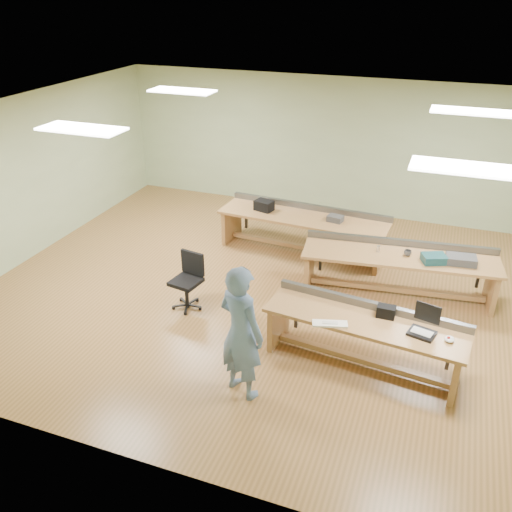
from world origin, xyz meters
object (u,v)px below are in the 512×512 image
Objects in this scene: task_chair at (188,288)px; parts_bin_teal at (434,259)px; workbench_front at (364,331)px; camera_bag at (386,312)px; workbench_mid at (399,264)px; person at (241,332)px; workbench_back at (303,225)px; mug at (408,253)px; laptop_base at (422,333)px; parts_bin_grey at (461,260)px; drinks_can at (378,249)px.

parts_bin_teal is at bearing 31.75° from task_chair.
camera_bag is (0.24, 0.14, 0.28)m from workbench_front.
person is at bearing -122.92° from workbench_mid.
workbench_mid is 0.98× the size of workbench_back.
mug is (0.07, 1.95, -0.03)m from camera_bag.
person reaches higher than laptop_base.
task_chair reaches higher than camera_bag.
workbench_mid is 0.60m from parts_bin_teal.
workbench_back is 4.08m from laptop_base.
parts_bin_teal is (3.67, 1.48, 0.47)m from task_chair.
parts_bin_grey is (2.50, 3.20, -0.11)m from person.
parts_bin_grey is 1.30m from drinks_can.
mug reaches higher than laptop_base.
task_chair is at bearing -158.63° from parts_bin_grey.
task_chair is at bearing 176.31° from workbench_front.
parts_bin_teal is at bearing 104.37° from laptop_base.
drinks_can is at bearing -176.98° from mug.
laptop_base is 3.07× the size of drinks_can.
workbench_back reaches higher than drinks_can.
camera_bag is 0.26× the size of task_chair.
mug is (-0.42, 2.20, 0.03)m from laptop_base.
workbench_back is at bearing 155.60° from parts_bin_teal.
laptop_base is at bearing -132.24° from person.
workbench_mid reaches higher than drinks_can.
camera_bag is 0.66× the size of parts_bin_teal.
parts_bin_teal reaches higher than laptop_base.
parts_bin_grey is (1.15, 2.12, 0.26)m from workbench_front.
drinks_can reaches higher than mug.
workbench_front reaches higher than laptop_base.
camera_bag is 1.95m from mug.
drinks_can is (-0.89, 2.18, 0.04)m from laptop_base.
task_chair reaches higher than workbench_back.
parts_bin_grey is at bearing 1.38° from mug.
parts_bin_grey is at bearing -105.29° from person.
workbench_front is 2.12m from workbench_mid.
task_chair is 4.40m from parts_bin_grey.
parts_bin_teal is at bearing 76.18° from workbench_front.
drinks_can is (-0.40, 1.93, -0.03)m from camera_bag.
camera_bag is 1.92m from parts_bin_teal.
drinks_can is (1.20, 3.16, -0.12)m from person.
workbench_mid is at bearing -23.95° from workbench_back.
person is 5.00× the size of parts_bin_teal.
workbench_front is 11.43× the size of camera_bag.
mug is (1.68, 3.18, -0.12)m from person.
task_chair is (-1.57, 1.61, -0.58)m from person.
workbench_mid is at bearing 117.94° from laptop_base.
parts_bin_grey is at bearing 93.98° from laptop_base.
person reaches higher than mug.
camera_bag is at bearing -114.60° from parts_bin_grey.
camera_bag is 2.01× the size of mug.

